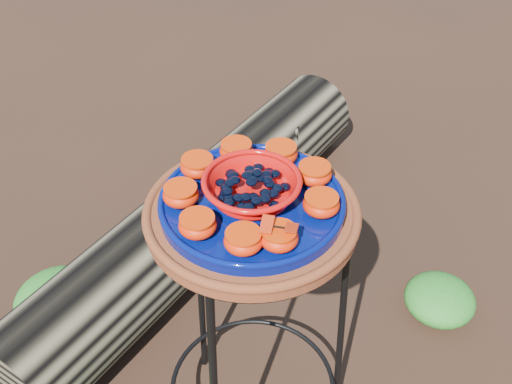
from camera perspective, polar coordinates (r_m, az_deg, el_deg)
plant_stand at (r=1.49m, az=-0.31°, el=-12.60°), size 0.44×0.44×0.70m
terracotta_saucer at (r=1.22m, az=-0.37°, el=-2.07°), size 0.40×0.40×0.03m
cobalt_plate at (r=1.20m, az=-0.37°, el=-1.08°), size 0.35×0.35×0.02m
red_bowl at (r=1.18m, az=-0.38°, el=0.23°), size 0.17×0.17×0.05m
glass_gems at (r=1.15m, az=-0.39°, el=1.60°), size 0.13×0.13×0.02m
orange_half_0 at (r=1.09m, az=2.04°, el=-4.08°), size 0.07×0.07×0.04m
orange_half_1 at (r=1.16m, az=5.81°, el=-1.11°), size 0.07×0.07×0.04m
orange_half_2 at (r=1.23m, az=5.20°, el=1.62°), size 0.07×0.07×0.04m
orange_half_3 at (r=1.27m, az=2.22°, el=3.41°), size 0.07×0.07×0.04m
orange_half_4 at (r=1.28m, az=-1.76°, el=3.66°), size 0.07×0.07×0.04m
orange_half_5 at (r=1.24m, az=-5.22°, el=2.29°), size 0.07×0.07×0.04m
orange_half_6 at (r=1.18m, az=-6.69°, el=-0.26°), size 0.07×0.07×0.04m
orange_half_7 at (r=1.12m, az=-5.21°, el=-2.95°), size 0.07×0.07×0.04m
orange_half_8 at (r=1.08m, az=-1.13°, el=-4.37°), size 0.07×0.07×0.04m
butterfly at (r=1.07m, az=2.08°, el=-3.11°), size 0.09×0.09×0.01m
driftwood_log at (r=2.08m, az=-5.10°, el=-2.06°), size 1.59×0.85×0.29m
foliage_right at (r=2.02m, az=16.05°, el=-9.08°), size 0.21×0.21×0.11m
foliage_back at (r=2.01m, az=-17.08°, el=-9.16°), size 0.27×0.27×0.13m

